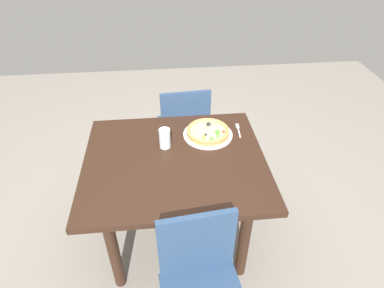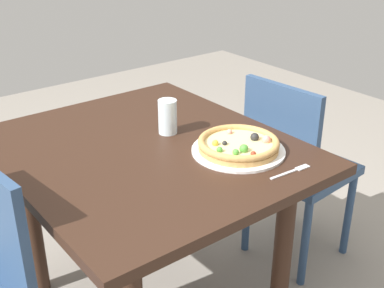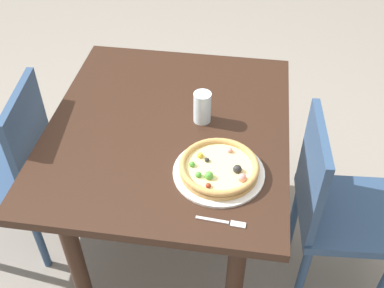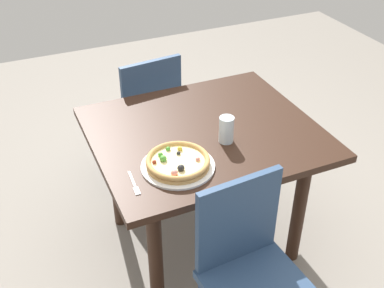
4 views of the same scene
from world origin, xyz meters
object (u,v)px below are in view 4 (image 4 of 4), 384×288
plate (178,166)px  drinking_glass (226,130)px  chair_far (251,272)px  pizza (178,162)px  fork (134,185)px  dining_table (204,149)px  chair_near (145,112)px

plate → drinking_glass: 0.31m
chair_far → pizza: 0.56m
chair_far → fork: chair_far is taller
chair_far → fork: bearing=-54.9°
chair_far → plate: 0.55m
fork → pizza: bearing=105.3°
pizza → drinking_glass: drinking_glass is taller
drinking_glass → chair_far: bearing=74.1°
chair_far → drinking_glass: bearing=-110.0°
dining_table → chair_far: size_ratio=1.24×
pizza → chair_far: bearing=105.4°
plate → pizza: bearing=12.6°
dining_table → plate: plate is taller
chair_near → drinking_glass: bearing=-86.8°
chair_far → drinking_glass: chair_far is taller
pizza → fork: bearing=11.3°
dining_table → fork: fork is taller
dining_table → fork: 0.54m
fork → drinking_glass: 0.53m
chair_near → fork: 1.07m
chair_near → drinking_glass: 0.90m
dining_table → chair_near: chair_near is taller
plate → pizza: size_ratio=1.15×
chair_far → drinking_glass: (-0.16, -0.57, 0.32)m
chair_near → chair_far: 1.39m
chair_near → drinking_glass: chair_near is taller
pizza → drinking_glass: size_ratio=2.17×
chair_near → pizza: (0.15, 0.93, 0.29)m
chair_far → fork: size_ratio=5.41×
chair_near → pizza: bearing=-105.6°
chair_near → drinking_glass: (-0.14, 0.83, 0.32)m
pizza → drinking_glass: bearing=-161.1°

